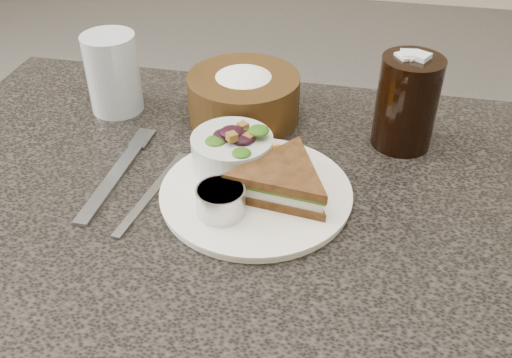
{
  "coord_description": "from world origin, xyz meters",
  "views": [
    {
      "loc": [
        0.15,
        -0.59,
        1.23
      ],
      "look_at": [
        0.03,
        0.0,
        0.78
      ],
      "focal_mm": 40.0,
      "sensor_mm": 36.0,
      "label": 1
    }
  ],
  "objects": [
    {
      "name": "dressing_ramekin",
      "position": [
        -0.0,
        -0.05,
        0.78
      ],
      "size": [
        0.08,
        0.08,
        0.04
      ],
      "primitive_type": "cylinder",
      "rotation": [
        0.0,
        0.0,
        -0.3
      ],
      "color": "#AFB0B3",
      "rests_on": "dinner_plate"
    },
    {
      "name": "salad_bowl",
      "position": [
        -0.01,
        0.05,
        0.79
      ],
      "size": [
        0.12,
        0.12,
        0.07
      ],
      "primitive_type": null,
      "rotation": [
        0.0,
        0.0,
        0.04
      ],
      "color": "#B3BEBA",
      "rests_on": "dinner_plate"
    },
    {
      "name": "sandwich",
      "position": [
        0.07,
        0.0,
        0.78
      ],
      "size": [
        0.18,
        0.18,
        0.04
      ],
      "primitive_type": null,
      "rotation": [
        0.0,
        0.0,
        -0.13
      ],
      "color": "brown",
      "rests_on": "dinner_plate"
    },
    {
      "name": "fork",
      "position": [
        -0.17,
        0.0,
        0.75
      ],
      "size": [
        0.03,
        0.21,
        0.01
      ],
      "primitive_type": "cube",
      "rotation": [
        0.0,
        0.0,
        -0.03
      ],
      "color": "#979DA4",
      "rests_on": "dining_table"
    },
    {
      "name": "dinner_plate",
      "position": [
        0.03,
        0.0,
        0.76
      ],
      "size": [
        0.26,
        0.26,
        0.01
      ],
      "primitive_type": "cylinder",
      "color": "white",
      "rests_on": "dining_table"
    },
    {
      "name": "knife",
      "position": [
        -0.11,
        -0.02,
        0.75
      ],
      "size": [
        0.04,
        0.2,
        0.0
      ],
      "primitive_type": "cube",
      "rotation": [
        0.0,
        0.0,
        -0.14
      ],
      "color": "#96999C",
      "rests_on": "dining_table"
    },
    {
      "name": "bread_basket",
      "position": [
        -0.03,
        0.2,
        0.8
      ],
      "size": [
        0.23,
        0.23,
        0.1
      ],
      "primitive_type": null,
      "rotation": [
        0.0,
        0.0,
        -0.3
      ],
      "color": "#483413",
      "rests_on": "dining_table"
    },
    {
      "name": "water_glass",
      "position": [
        -0.25,
        0.19,
        0.82
      ],
      "size": [
        0.09,
        0.09,
        0.13
      ],
      "primitive_type": "cylinder",
      "rotation": [
        0.0,
        0.0,
        -0.05
      ],
      "color": "#ADB7C1",
      "rests_on": "dining_table"
    },
    {
      "name": "cola_glass",
      "position": [
        0.22,
        0.18,
        0.83
      ],
      "size": [
        0.09,
        0.09,
        0.15
      ],
      "primitive_type": null,
      "rotation": [
        0.0,
        0.0,
        -0.05
      ],
      "color": "black",
      "rests_on": "dining_table"
    },
    {
      "name": "orange_wedge",
      "position": [
        0.05,
        0.07,
        0.78
      ],
      "size": [
        0.1,
        0.1,
        0.03
      ],
      "primitive_type": "cone",
      "rotation": [
        0.0,
        0.0,
        0.5
      ],
      "color": "orange",
      "rests_on": "dinner_plate"
    }
  ]
}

